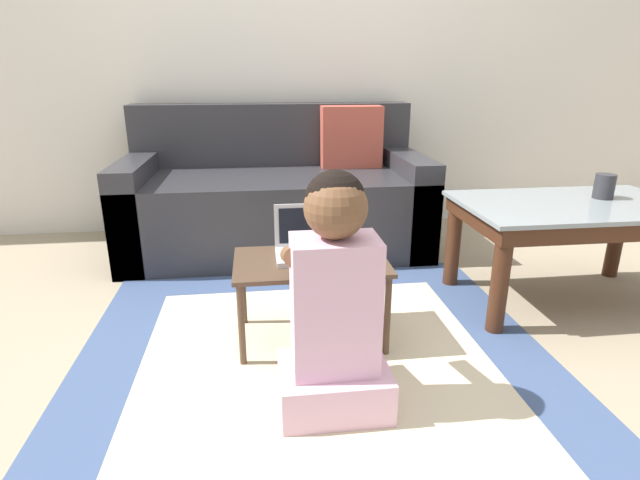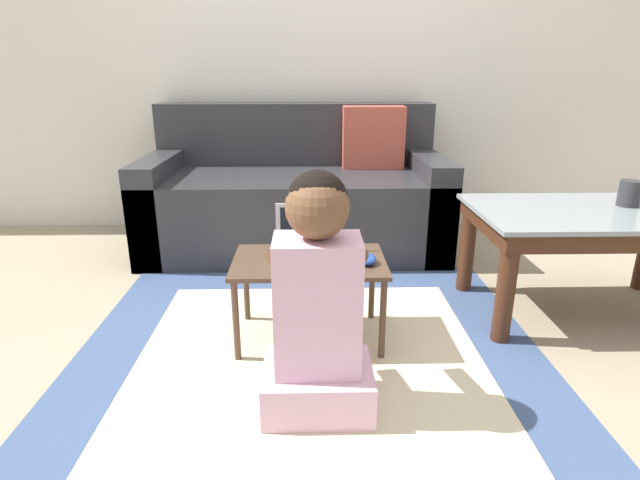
# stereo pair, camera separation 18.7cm
# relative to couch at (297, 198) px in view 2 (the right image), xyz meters

# --- Properties ---
(ground_plane) EXTENTS (16.00, 16.00, 0.00)m
(ground_plane) POSITION_rel_couch_xyz_m (0.15, -1.23, -0.29)
(ground_plane) COLOR gray
(wall_back) EXTENTS (9.00, 0.06, 2.50)m
(wall_back) POSITION_rel_couch_xyz_m (0.15, 0.45, 0.96)
(wall_back) COLOR silver
(wall_back) RESTS_ON ground_plane
(area_rug) EXTENTS (1.73, 1.86, 0.01)m
(area_rug) POSITION_rel_couch_xyz_m (0.07, -1.35, -0.29)
(area_rug) COLOR #3D517A
(area_rug) RESTS_ON ground_plane
(couch) EXTENTS (1.69, 0.83, 0.81)m
(couch) POSITION_rel_couch_xyz_m (0.00, 0.00, 0.00)
(couch) COLOR #2D2D33
(couch) RESTS_ON ground_plane
(coffee_table) EXTENTS (0.97, 0.59, 0.46)m
(coffee_table) POSITION_rel_couch_xyz_m (1.24, -0.93, 0.10)
(coffee_table) COLOR gray
(coffee_table) RESTS_ON ground_plane
(laptop_desk) EXTENTS (0.57, 0.36, 0.33)m
(laptop_desk) POSITION_rel_couch_xyz_m (0.07, -1.14, 0.00)
(laptop_desk) COLOR #4C3828
(laptop_desk) RESTS_ON ground_plane
(laptop) EXTENTS (0.25, 0.18, 0.19)m
(laptop) POSITION_rel_couch_xyz_m (0.07, -1.10, 0.08)
(laptop) COLOR silver
(laptop) RESTS_ON laptop_desk
(computer_mouse) EXTENTS (0.07, 0.10, 0.04)m
(computer_mouse) POSITION_rel_couch_xyz_m (0.28, -1.18, 0.06)
(computer_mouse) COLOR #234CB2
(computer_mouse) RESTS_ON laptop_desk
(person_seated) EXTENTS (0.33, 0.36, 0.75)m
(person_seated) POSITION_rel_couch_xyz_m (0.09, -1.56, 0.06)
(person_seated) COLOR #E5B2CC
(person_seated) RESTS_ON ground_plane
(cup_on_table) EXTENTS (0.09, 0.09, 0.11)m
(cup_on_table) POSITION_rel_couch_xyz_m (1.41, -0.87, 0.22)
(cup_on_table) COLOR #2D2D33
(cup_on_table) RESTS_ON coffee_table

